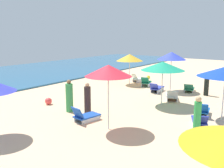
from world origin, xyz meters
name	(u,v)px	position (x,y,z in m)	size (l,w,h in m)	color
umbrella_3	(163,66)	(1.60, 7.30, 2.21)	(2.41, 2.41, 2.45)	silver
lounge_chair_3_0	(172,96)	(2.88, 7.22, 0.28)	(1.62, 1.23, 0.74)	silver
umbrella_5	(108,71)	(-3.17, 7.49, 2.48)	(1.93, 1.93, 2.72)	silver
lounge_chair_5_0	(85,116)	(-3.01, 8.95, 0.26)	(1.36, 0.87, 0.74)	silver
umbrella_6	(130,58)	(5.72, 12.01, 2.13)	(2.09, 2.09, 2.40)	silver
lounge_chair_6_0	(138,79)	(6.92, 11.86, 0.28)	(1.41, 0.94, 0.73)	silver
lounge_chair_6_1	(146,82)	(5.84, 10.55, 0.29)	(1.43, 0.90, 0.77)	silver
lounge_chair_7_0	(199,121)	(-0.65, 4.47, 0.25)	(1.46, 1.05, 0.68)	silver
lounge_chair_7_1	(202,110)	(0.98, 4.85, 0.26)	(1.35, 0.87, 0.73)	silver
umbrella_8	(172,56)	(5.34, 8.37, 2.46)	(2.01, 2.01, 2.73)	silver
lounge_chair_8_0	(189,89)	(5.78, 7.17, 0.23)	(1.42, 0.89, 0.63)	silver
lounge_chair_8_1	(157,88)	(4.45, 8.98, 0.27)	(1.57, 0.70, 0.71)	silver
beachgoer_0	(197,115)	(-1.41, 4.35, 0.73)	(0.41, 0.41, 1.52)	green
beachgoer_1	(88,99)	(-2.09, 9.59, 0.74)	(0.46, 0.46, 1.59)	#332626
beachgoer_3	(207,84)	(5.37, 5.91, 0.75)	(0.35, 0.35, 1.58)	black
beachgoer_5	(69,97)	(-2.36, 10.58, 0.78)	(0.38, 0.38, 1.68)	#39974F
beach_ball_0	(148,77)	(8.81, 11.92, 0.15)	(0.30, 0.30, 0.30)	yellow
beach_ball_1	(48,101)	(-2.09, 12.54, 0.20)	(0.39, 0.39, 0.39)	#ED4544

